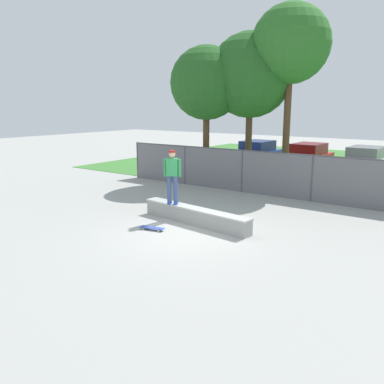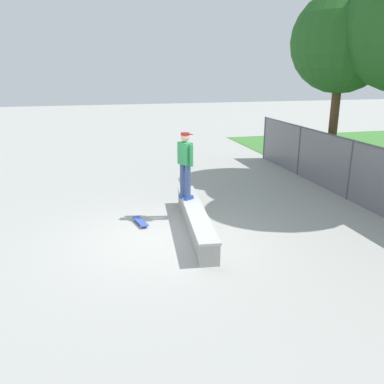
% 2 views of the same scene
% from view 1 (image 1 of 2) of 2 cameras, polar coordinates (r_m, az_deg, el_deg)
% --- Properties ---
extents(ground_plane, '(80.00, 80.00, 0.00)m').
position_cam_1_polar(ground_plane, '(12.17, -0.87, -6.10)').
color(ground_plane, '#9E9E99').
extents(grass_strip, '(28.00, 20.00, 0.02)m').
position_cam_1_polar(grass_strip, '(27.17, 20.59, 3.36)').
color(grass_strip, '#3D7A33').
rests_on(grass_strip, ground).
extents(concrete_ledge, '(4.32, 0.97, 0.55)m').
position_cam_1_polar(concrete_ledge, '(13.17, 0.44, -3.43)').
color(concrete_ledge, '#999993').
rests_on(concrete_ledge, ground).
extents(skateboarder, '(0.55, 0.40, 1.84)m').
position_cam_1_polar(skateboarder, '(13.38, -2.84, 2.52)').
color(skateboarder, '#2647A5').
rests_on(skateboarder, concrete_ledge).
extents(skateboard, '(0.82, 0.36, 0.09)m').
position_cam_1_polar(skateboard, '(12.64, -5.72, -5.12)').
color(skateboard, '#334CB2').
rests_on(skateboard, ground).
extents(chainlink_fence, '(16.07, 0.07, 1.92)m').
position_cam_1_polar(chainlink_fence, '(17.37, 11.80, 2.73)').
color(chainlink_fence, '#4C4C51').
rests_on(chainlink_fence, ground).
extents(tree_near_left, '(3.56, 3.56, 6.70)m').
position_cam_1_polar(tree_near_left, '(20.06, 2.10, 15.27)').
color(tree_near_left, '#513823').
rests_on(tree_near_left, ground).
extents(tree_near_right, '(4.06, 4.06, 7.30)m').
position_cam_1_polar(tree_near_right, '(20.11, 8.37, 16.16)').
color(tree_near_right, '#513823').
rests_on(tree_near_right, ground).
extents(tree_mid, '(3.54, 3.54, 8.32)m').
position_cam_1_polar(tree_mid, '(19.47, 13.95, 19.78)').
color(tree_mid, '#513823').
rests_on(tree_mid, ground).
extents(car_blue, '(2.14, 4.27, 1.66)m').
position_cam_1_polar(car_blue, '(25.89, 9.21, 5.43)').
color(car_blue, '#233D9E').
rests_on(car_blue, ground).
extents(car_red, '(2.14, 4.27, 1.66)m').
position_cam_1_polar(car_red, '(24.74, 16.21, 4.80)').
color(car_red, '#B21E1E').
rests_on(car_red, ground).
extents(car_silver, '(2.14, 4.27, 1.66)m').
position_cam_1_polar(car_silver, '(23.78, 23.48, 3.99)').
color(car_silver, '#B7BABF').
rests_on(car_silver, ground).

